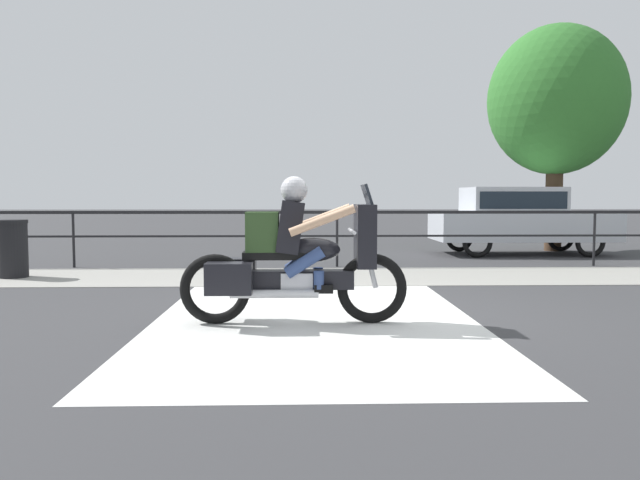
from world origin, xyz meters
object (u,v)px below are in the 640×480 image
Objects in this scene: motorcycle at (294,258)px; tree_behind_sign at (556,101)px; trash_bin at (12,249)px; parked_car at (518,216)px.

motorcycle is 11.44m from tree_behind_sign.
trash_bin is 0.17× the size of tree_behind_sign.
motorcycle reaches higher than trash_bin.
tree_behind_sign is (6.47, 8.93, 3.04)m from motorcycle.
trash_bin is (-4.79, 3.94, -0.22)m from motorcycle.
tree_behind_sign reaches higher than motorcycle.
parked_car is 10.79m from trash_bin.
motorcycle is 9.51m from parked_car.
trash_bin is at bearing -160.97° from parked_car.
motorcycle is 6.20m from trash_bin.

